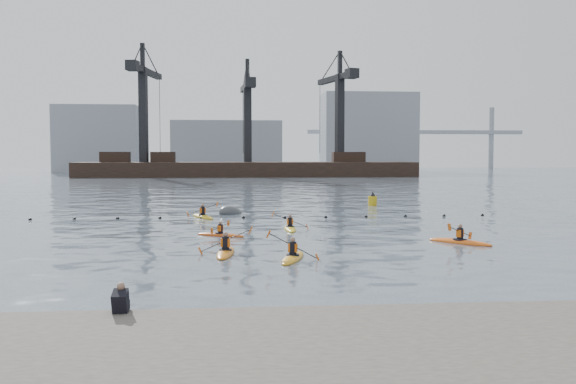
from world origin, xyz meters
The scene contains 13 objects.
ground centered at (0.00, 0.00, 0.00)m, with size 400.00×400.00×0.00m, color #3C4957.
quay centered at (-0.01, -9.00, 0.00)m, with size 18.00×7.12×1.77m.
float_line centered at (-0.50, 22.53, 0.03)m, with size 33.24×0.73×0.24m.
barge_pier centered at (-0.22, 110.00, 1.89)m, with size 72.00×19.30×29.50m.
skyline centered at (2.23, 150.27, 9.25)m, with size 141.00×28.00×22.00m.
kayaker_0 centered at (-3.02, 6.44, 0.11)m, with size 2.53×3.68×1.43m.
kayaker_1 centered at (-0.06, 4.77, 0.11)m, with size 2.34×3.50×1.38m.
kayaker_2 centered at (-3.42, 12.79, 0.09)m, with size 2.93×1.93×0.96m.
kayaker_3 centered at (0.77, 15.45, 0.10)m, with size 2.28×3.30×1.25m.
kayaker_4 centered at (9.03, 8.88, 0.11)m, with size 2.90×3.12×1.26m.
kayaker_5 centered at (-4.97, 23.16, 0.11)m, with size 2.30×3.56×1.27m.
mooring_buoy centered at (-2.95, 26.07, 0.00)m, with size 2.40×1.42×1.20m, color #3D3F42.
nav_buoy centered at (9.83, 32.70, 0.44)m, with size 0.79×0.79×1.44m.
Camera 1 is at (-2.52, -21.57, 4.55)m, focal length 38.00 mm.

